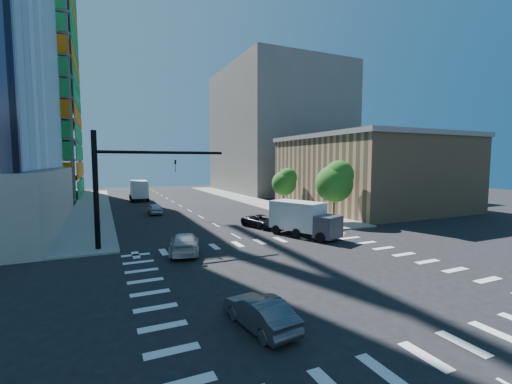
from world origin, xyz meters
TOP-DOWN VIEW (x-y plane):
  - ground at (0.00, 0.00)m, footprint 160.00×160.00m
  - road_markings at (0.00, 0.00)m, footprint 20.00×20.00m
  - sidewalk_ne at (12.50, 40.00)m, footprint 5.00×60.00m
  - sidewalk_nw at (-12.50, 40.00)m, footprint 5.00×60.00m
  - construction_building at (-27.41, 61.93)m, footprint 25.16×34.50m
  - commercial_building at (25.00, 22.00)m, footprint 20.50×22.50m
  - bg_building_ne at (27.00, 55.00)m, footprint 24.00×30.00m
  - signal_mast_nw at (-10.00, 11.50)m, footprint 10.20×0.40m
  - tree_south at (12.63, 13.90)m, footprint 4.16×4.16m
  - tree_north at (12.93, 25.90)m, footprint 3.54×3.52m
  - car_nb_far at (3.87, 14.73)m, footprint 3.45×5.07m
  - car_sb_near at (-5.61, 8.05)m, footprint 3.31×5.53m
  - car_sb_mid at (-4.80, 28.80)m, footprint 1.91×4.19m
  - car_sb_cross at (-5.38, -4.72)m, footprint 1.94×4.15m
  - box_truck_near at (5.69, 9.06)m, footprint 4.63×6.52m
  - box_truck_far at (-5.18, 46.47)m, footprint 3.04×6.86m

SIDE VIEW (x-z plane):
  - ground at x=0.00m, z-range 0.00..0.00m
  - road_markings at x=0.00m, z-range 0.00..0.01m
  - sidewalk_ne at x=12.50m, z-range 0.00..0.15m
  - sidewalk_nw at x=-12.50m, z-range 0.00..0.15m
  - car_nb_far at x=3.87m, z-range 0.00..1.29m
  - car_sb_cross at x=-5.38m, z-range 0.00..1.32m
  - car_sb_mid at x=-4.80m, z-range 0.00..1.39m
  - car_sb_near at x=-5.61m, z-range 0.00..1.50m
  - box_truck_near at x=5.69m, z-range -0.18..2.97m
  - box_truck_far at x=-5.18m, z-range -0.21..3.37m
  - tree_north at x=12.93m, z-range 1.10..6.88m
  - tree_south at x=12.63m, z-range 1.27..8.10m
  - commercial_building at x=25.00m, z-range 0.01..10.61m
  - signal_mast_nw at x=-10.00m, z-range 0.99..9.99m
  - bg_building_ne at x=27.00m, z-range 0.00..28.00m
  - construction_building at x=-27.41m, z-range -10.69..59.91m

